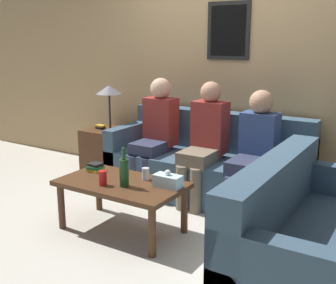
# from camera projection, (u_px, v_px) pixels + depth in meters

# --- Properties ---
(ground_plane) EXTENTS (16.00, 16.00, 0.00)m
(ground_plane) POSITION_uv_depth(u_px,v_px,m) (184.00, 210.00, 4.08)
(ground_plane) COLOR beige
(wall_back) EXTENTS (9.00, 0.08, 2.60)m
(wall_back) POSITION_uv_depth(u_px,v_px,m) (229.00, 69.00, 4.56)
(wall_back) COLOR tan
(wall_back) RESTS_ON ground_plane
(couch_main) EXTENTS (2.06, 0.85, 0.86)m
(couch_main) POSITION_uv_depth(u_px,v_px,m) (208.00, 167.00, 4.43)
(couch_main) COLOR #385166
(couch_main) RESTS_ON ground_plane
(couch_side) EXTENTS (0.85, 1.60, 0.86)m
(couch_side) POSITION_uv_depth(u_px,v_px,m) (311.00, 247.00, 2.72)
(couch_side) COLOR #385166
(couch_side) RESTS_ON ground_plane
(coffee_table) EXTENTS (1.07, 0.61, 0.44)m
(coffee_table) POSITION_uv_depth(u_px,v_px,m) (122.00, 188.00, 3.57)
(coffee_table) COLOR #4C2D19
(coffee_table) RESTS_ON ground_plane
(side_table_with_lamp) EXTENTS (0.48, 0.48, 1.09)m
(side_table_with_lamp) POSITION_uv_depth(u_px,v_px,m) (107.00, 148.00, 5.11)
(side_table_with_lamp) COLOR #4C2D19
(side_table_with_lamp) RESTS_ON ground_plane
(wine_bottle) EXTENTS (0.08, 0.08, 0.33)m
(wine_bottle) POSITION_uv_depth(u_px,v_px,m) (124.00, 172.00, 3.42)
(wine_bottle) COLOR #19421E
(wine_bottle) RESTS_ON coffee_table
(drinking_glass) EXTENTS (0.06, 0.06, 0.10)m
(drinking_glass) POSITION_uv_depth(u_px,v_px,m) (146.00, 174.00, 3.61)
(drinking_glass) COLOR silver
(drinking_glass) RESTS_ON coffee_table
(book_stack) EXTENTS (0.15, 0.13, 0.08)m
(book_stack) POSITION_uv_depth(u_px,v_px,m) (95.00, 167.00, 3.83)
(book_stack) COLOR gold
(book_stack) RESTS_ON coffee_table
(soda_can) EXTENTS (0.07, 0.07, 0.12)m
(soda_can) POSITION_uv_depth(u_px,v_px,m) (103.00, 178.00, 3.46)
(soda_can) COLOR red
(soda_can) RESTS_ON coffee_table
(tissue_box) EXTENTS (0.23, 0.12, 0.15)m
(tissue_box) POSITION_uv_depth(u_px,v_px,m) (168.00, 181.00, 3.43)
(tissue_box) COLOR silver
(tissue_box) RESTS_ON coffee_table
(person_left) EXTENTS (0.34, 0.58, 1.21)m
(person_left) POSITION_uv_depth(u_px,v_px,m) (156.00, 130.00, 4.52)
(person_left) COLOR #2D334C
(person_left) RESTS_ON ground_plane
(person_middle) EXTENTS (0.34, 0.60, 1.21)m
(person_middle) POSITION_uv_depth(u_px,v_px,m) (205.00, 138.00, 4.18)
(person_middle) COLOR #756651
(person_middle) RESTS_ON ground_plane
(person_right) EXTENTS (0.34, 0.64, 1.16)m
(person_right) POSITION_uv_depth(u_px,v_px,m) (254.00, 148.00, 3.90)
(person_right) COLOR #2D334C
(person_right) RESTS_ON ground_plane
(teddy_bear) EXTENTS (0.20, 0.20, 0.32)m
(teddy_bear) POSITION_uv_depth(u_px,v_px,m) (232.00, 246.00, 3.09)
(teddy_bear) COLOR beige
(teddy_bear) RESTS_ON ground_plane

